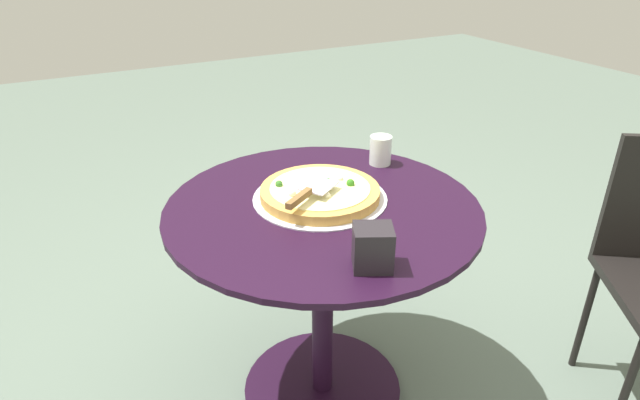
{
  "coord_description": "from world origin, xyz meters",
  "views": [
    {
      "loc": [
        1.19,
        -0.64,
        1.43
      ],
      "look_at": [
        -0.04,
        0.01,
        0.71
      ],
      "focal_mm": 30.12,
      "sensor_mm": 36.0,
      "label": 1
    }
  ],
  "objects_px": {
    "pizza_on_tray": "(320,193)",
    "pizza_server": "(308,192)",
    "patio_table": "(323,267)",
    "drinking_cup": "(380,150)",
    "napkin_dispenser": "(373,248)"
  },
  "relations": [
    {
      "from": "pizza_on_tray",
      "to": "pizza_server",
      "type": "xyz_separation_m",
      "value": [
        0.06,
        -0.07,
        0.04
      ]
    },
    {
      "from": "patio_table",
      "to": "pizza_server",
      "type": "height_order",
      "value": "pizza_server"
    },
    {
      "from": "pizza_server",
      "to": "drinking_cup",
      "type": "distance_m",
      "value": 0.41
    },
    {
      "from": "pizza_on_tray",
      "to": "pizza_server",
      "type": "distance_m",
      "value": 0.1
    },
    {
      "from": "pizza_server",
      "to": "pizza_on_tray",
      "type": "bearing_deg",
      "value": 130.81
    },
    {
      "from": "pizza_server",
      "to": "drinking_cup",
      "type": "height_order",
      "value": "drinking_cup"
    },
    {
      "from": "pizza_server",
      "to": "napkin_dispenser",
      "type": "xyz_separation_m",
      "value": [
        0.31,
        0.01,
        -0.01
      ]
    },
    {
      "from": "pizza_server",
      "to": "drinking_cup",
      "type": "xyz_separation_m",
      "value": [
        -0.19,
        0.36,
        -0.01
      ]
    },
    {
      "from": "pizza_server",
      "to": "drinking_cup",
      "type": "relative_size",
      "value": 2.12
    },
    {
      "from": "pizza_on_tray",
      "to": "pizza_server",
      "type": "bearing_deg",
      "value": -49.19
    },
    {
      "from": "pizza_server",
      "to": "napkin_dispenser",
      "type": "bearing_deg",
      "value": 1.68
    },
    {
      "from": "patio_table",
      "to": "pizza_on_tray",
      "type": "height_order",
      "value": "pizza_on_tray"
    },
    {
      "from": "drinking_cup",
      "to": "pizza_server",
      "type": "bearing_deg",
      "value": -62.43
    },
    {
      "from": "patio_table",
      "to": "drinking_cup",
      "type": "xyz_separation_m",
      "value": [
        -0.17,
        0.31,
        0.26
      ]
    },
    {
      "from": "pizza_on_tray",
      "to": "patio_table",
      "type": "bearing_deg",
      "value": -16.49
    }
  ]
}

